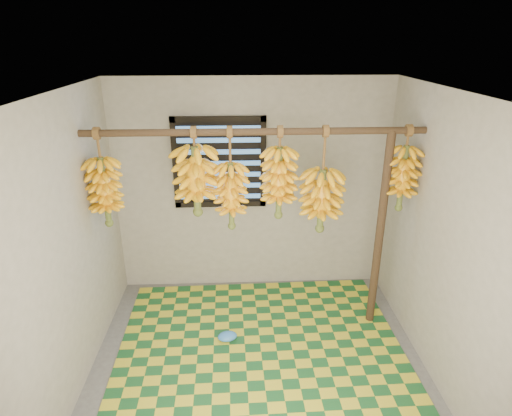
{
  "coord_description": "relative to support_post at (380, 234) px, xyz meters",
  "views": [
    {
      "loc": [
        -0.16,
        -2.96,
        2.77
      ],
      "look_at": [
        0.0,
        0.55,
        1.35
      ],
      "focal_mm": 30.0,
      "sensor_mm": 36.0,
      "label": 1
    }
  ],
  "objects": [
    {
      "name": "floor",
      "position": [
        -1.2,
        -0.7,
        -1.0
      ],
      "size": [
        3.0,
        3.0,
        0.01
      ],
      "primitive_type": "cube",
      "color": "#4E4E4E",
      "rests_on": "ground"
    },
    {
      "name": "ceiling",
      "position": [
        -1.2,
        -0.7,
        1.4
      ],
      "size": [
        3.0,
        3.0,
        0.01
      ],
      "primitive_type": "cube",
      "color": "silver",
      "rests_on": "wall_back"
    },
    {
      "name": "wall_back",
      "position": [
        -1.2,
        0.8,
        0.2
      ],
      "size": [
        3.0,
        0.01,
        2.4
      ],
      "primitive_type": "cube",
      "color": "gray",
      "rests_on": "floor"
    },
    {
      "name": "wall_left",
      "position": [
        -2.71,
        -0.7,
        0.2
      ],
      "size": [
        0.01,
        3.0,
        2.4
      ],
      "primitive_type": "cube",
      "color": "gray",
      "rests_on": "floor"
    },
    {
      "name": "wall_right",
      "position": [
        0.3,
        -0.7,
        0.2
      ],
      "size": [
        0.01,
        3.0,
        2.4
      ],
      "primitive_type": "cube",
      "color": "gray",
      "rests_on": "floor"
    },
    {
      "name": "window",
      "position": [
        -1.55,
        0.78,
        0.5
      ],
      "size": [
        1.0,
        0.04,
        1.0
      ],
      "color": "black",
      "rests_on": "wall_back"
    },
    {
      "name": "hanging_pole",
      "position": [
        -1.2,
        0.0,
        1.0
      ],
      "size": [
        3.0,
        0.06,
        0.06
      ],
      "primitive_type": "cylinder",
      "rotation": [
        0.0,
        1.57,
        0.0
      ],
      "color": "#3D2C1A",
      "rests_on": "wall_left"
    },
    {
      "name": "support_post",
      "position": [
        0.0,
        0.0,
        0.0
      ],
      "size": [
        0.08,
        0.08,
        2.0
      ],
      "primitive_type": "cylinder",
      "color": "#3D2C1A",
      "rests_on": "floor"
    },
    {
      "name": "woven_mat",
      "position": [
        -1.17,
        -0.33,
        -0.99
      ],
      "size": [
        2.73,
        2.2,
        0.01
      ],
      "primitive_type": "cube",
      "rotation": [
        0.0,
        0.0,
        0.02
      ],
      "color": "#164E23",
      "rests_on": "floor"
    },
    {
      "name": "plastic_bag",
      "position": [
        -1.48,
        -0.26,
        -0.95
      ],
      "size": [
        0.22,
        0.18,
        0.08
      ],
      "primitive_type": "ellipsoid",
      "rotation": [
        0.0,
        0.0,
        0.21
      ],
      "color": "#3475C4",
      "rests_on": "woven_mat"
    },
    {
      "name": "banana_bunch_a",
      "position": [
        -2.55,
        0.0,
        0.47
      ],
      "size": [
        0.3,
        0.3,
        0.91
      ],
      "color": "brown",
      "rests_on": "hanging_pole"
    },
    {
      "name": "banana_bunch_b",
      "position": [
        -1.73,
        0.0,
        0.56
      ],
      "size": [
        0.39,
        0.39,
        0.81
      ],
      "color": "brown",
      "rests_on": "hanging_pole"
    },
    {
      "name": "banana_bunch_c",
      "position": [
        -1.42,
        0.0,
        0.41
      ],
      "size": [
        0.31,
        0.31,
        0.96
      ],
      "color": "brown",
      "rests_on": "hanging_pole"
    },
    {
      "name": "banana_bunch_d",
      "position": [
        -0.98,
        0.0,
        0.53
      ],
      "size": [
        0.32,
        0.32,
        0.85
      ],
      "color": "brown",
      "rests_on": "hanging_pole"
    },
    {
      "name": "banana_bunch_e",
      "position": [
        -0.59,
        0.0,
        0.35
      ],
      "size": [
        0.4,
        0.4,
        1.0
      ],
      "color": "brown",
      "rests_on": "hanging_pole"
    },
    {
      "name": "banana_bunch_f",
      "position": [
        0.15,
        0.0,
        0.56
      ],
      "size": [
        0.3,
        0.3,
        0.8
      ],
      "color": "brown",
      "rests_on": "hanging_pole"
    }
  ]
}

